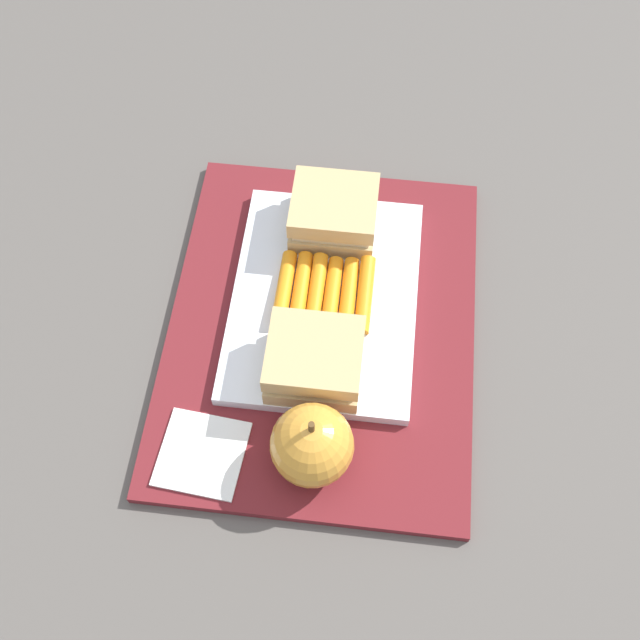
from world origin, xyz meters
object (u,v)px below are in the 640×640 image
apple (312,445)px  carrot_sticks_bundle (324,291)px  sandwich_half_right (315,360)px  paper_napkin (202,454)px  food_tray (325,299)px  sandwich_half_left (334,213)px

apple → carrot_sticks_bundle: bearing=-177.3°
sandwich_half_right → paper_napkin: bearing=-46.3°
sandwich_half_right → carrot_sticks_bundle: bearing=-179.8°
food_tray → paper_napkin: bearing=-28.2°
paper_napkin → food_tray: bearing=151.8°
sandwich_half_left → apple: bearing=1.7°
sandwich_half_right → apple: apple is taller
sandwich_half_right → carrot_sticks_bundle: sandwich_half_right is taller
food_tray → sandwich_half_right: size_ratio=2.88×
sandwich_half_right → carrot_sticks_bundle: size_ratio=0.91×
sandwich_half_right → carrot_sticks_bundle: 0.08m
carrot_sticks_bundle → apple: 0.15m
sandwich_half_left → sandwich_half_right: 0.16m
sandwich_half_right → apple: bearing=5.2°
carrot_sticks_bundle → paper_napkin: size_ratio=1.26×
sandwich_half_left → sandwich_half_right: same height
sandwich_half_right → paper_napkin: 0.12m
sandwich_half_left → food_tray: bearing=0.0°
sandwich_half_left → apple: 0.23m
food_tray → carrot_sticks_bundle: 0.01m
sandwich_half_left → sandwich_half_right: (0.16, 0.00, 0.00)m
carrot_sticks_bundle → paper_napkin: carrot_sticks_bundle is taller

